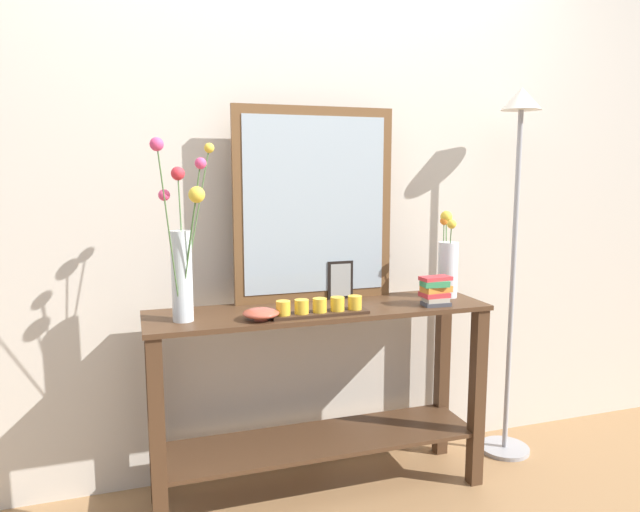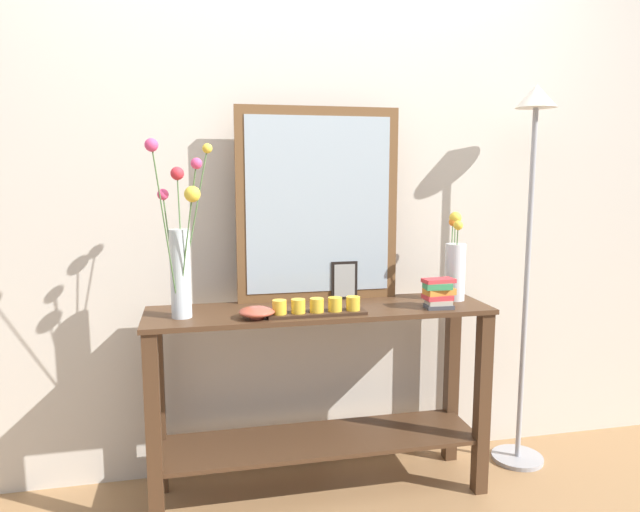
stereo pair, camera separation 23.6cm
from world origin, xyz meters
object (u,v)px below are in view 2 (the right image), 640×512
object	(u,v)px
book_stack	(438,293)
picture_frame_small	(344,280)
console_table	(320,380)
decorative_bowl	(257,312)
mirror_leaning	(318,205)
candle_tray	(317,308)
floor_lamp	(530,214)
vase_right	(455,265)
tall_vase_left	(181,251)

from	to	relation	value
book_stack	picture_frame_small	bearing A→B (deg)	143.86
console_table	decorative_bowl	size ratio (longest dim) A/B	10.17
mirror_leaning	candle_tray	size ratio (longest dim) A/B	2.12
console_table	floor_lamp	bearing A→B (deg)	3.69
candle_tray	decorative_bowl	bearing A→B (deg)	-179.63
mirror_leaning	decorative_bowl	world-z (taller)	mirror_leaning
vase_right	tall_vase_left	bearing A→B (deg)	-176.11
book_stack	decorative_bowl	bearing A→B (deg)	-179.41
vase_right	floor_lamp	bearing A→B (deg)	4.91
tall_vase_left	book_stack	distance (m)	1.05
picture_frame_small	book_stack	distance (m)	0.42
tall_vase_left	floor_lamp	distance (m)	1.55
tall_vase_left	console_table	bearing A→B (deg)	4.92
book_stack	console_table	bearing A→B (deg)	167.73
book_stack	floor_lamp	size ratio (longest dim) A/B	0.08
vase_right	book_stack	bearing A→B (deg)	-134.93
console_table	floor_lamp	distance (m)	1.20
candle_tray	floor_lamp	size ratio (longest dim) A/B	0.22
floor_lamp	book_stack	bearing A→B (deg)	-161.77
vase_right	picture_frame_small	distance (m)	0.49
picture_frame_small	floor_lamp	distance (m)	0.89
tall_vase_left	picture_frame_small	bearing A→B (deg)	15.31
console_table	decorative_bowl	bearing A→B (deg)	-157.76
decorative_bowl	vase_right	bearing A→B (deg)	9.18
console_table	picture_frame_small	bearing A→B (deg)	45.27
console_table	picture_frame_small	distance (m)	0.44
vase_right	floor_lamp	xyz separation A→B (m)	(0.37, 0.03, 0.22)
candle_tray	console_table	bearing A→B (deg)	71.26
console_table	vase_right	bearing A→B (deg)	2.95
mirror_leaning	tall_vase_left	world-z (taller)	mirror_leaning
console_table	tall_vase_left	distance (m)	0.80
console_table	candle_tray	bearing A→B (deg)	-108.74
picture_frame_small	book_stack	xyz separation A→B (m)	(0.34, -0.25, -0.02)
mirror_leaning	picture_frame_small	size ratio (longest dim) A/B	4.93
tall_vase_left	picture_frame_small	distance (m)	0.74
vase_right	decorative_bowl	size ratio (longest dim) A/B	2.74
tall_vase_left	picture_frame_small	world-z (taller)	tall_vase_left
picture_frame_small	floor_lamp	size ratio (longest dim) A/B	0.10
decorative_bowl	picture_frame_small	bearing A→B (deg)	31.52
console_table	mirror_leaning	size ratio (longest dim) A/B	1.71
mirror_leaning	tall_vase_left	xyz separation A→B (m)	(-0.58, -0.20, -0.16)
console_table	decorative_bowl	xyz separation A→B (m)	(-0.27, -0.11, 0.34)
mirror_leaning	console_table	bearing A→B (deg)	-99.66
picture_frame_small	book_stack	world-z (taller)	picture_frame_small
candle_tray	book_stack	size ratio (longest dim) A/B	2.84
book_stack	floor_lamp	xyz separation A→B (m)	(0.51, 0.17, 0.31)
vase_right	picture_frame_small	xyz separation A→B (m)	(-0.47, 0.11, -0.07)
candle_tray	decorative_bowl	xyz separation A→B (m)	(-0.24, -0.00, -0.00)
tall_vase_left	decorative_bowl	size ratio (longest dim) A/B	4.83
candle_tray	tall_vase_left	bearing A→B (deg)	173.07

